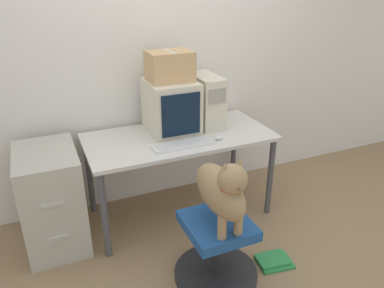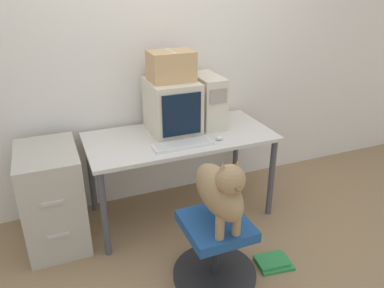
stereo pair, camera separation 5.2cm
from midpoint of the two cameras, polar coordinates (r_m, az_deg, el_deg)
ground_plane at (r=3.10m, az=0.27°, el=-13.69°), size 12.00×12.00×0.00m
wall_back at (r=3.24m, az=-5.49°, el=13.40°), size 8.00×0.05×2.60m
desk at (r=3.05m, az=-2.46°, el=-0.03°), size 1.50×0.73×0.73m
crt_monitor at (r=3.04m, az=-3.72°, el=5.72°), size 0.38×0.45×0.42m
pc_tower at (r=3.18m, az=1.65°, el=6.68°), size 0.20×0.42×0.43m
keyboard at (r=2.82m, az=-2.03°, el=-0.08°), size 0.46×0.15×0.03m
computer_mouse at (r=2.93m, az=3.61°, el=0.96°), size 0.06×0.04×0.04m
office_chair at (r=2.62m, az=3.16°, el=-15.86°), size 0.57×0.57×0.46m
dog at (r=2.30m, az=3.96°, el=-6.99°), size 0.20×0.54×0.51m
filing_cabinet at (r=3.02m, az=-21.01°, el=-7.78°), size 0.43×0.63×0.77m
cardboard_box at (r=2.95m, az=-3.91°, el=11.75°), size 0.34×0.25×0.23m
book_stack_floor at (r=2.89m, az=11.79°, el=-17.05°), size 0.27×0.22×0.04m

